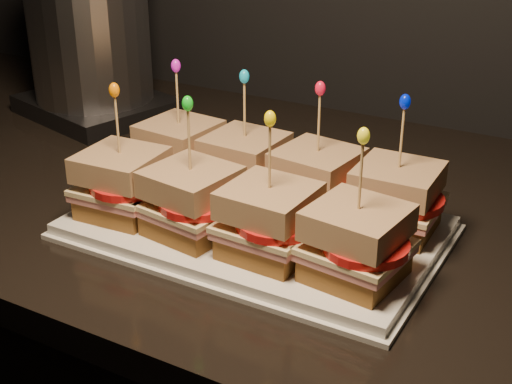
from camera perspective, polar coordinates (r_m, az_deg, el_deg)
The scene contains 62 objects.
granite_slab at distance 1.06m, azimuth -7.90°, elevation 1.40°, with size 2.21×0.73×0.04m, color black.
platter at distance 0.84m, azimuth 0.00°, elevation -2.85°, with size 0.41×0.26×0.02m, color white.
platter_rim at distance 0.84m, azimuth 0.00°, elevation -3.21°, with size 0.42×0.27×0.01m, color white.
sandwich_0_bread_bot at distance 0.95m, azimuth -6.03°, elevation 1.79°, with size 0.09×0.09×0.02m, color brown.
sandwich_0_ham at distance 0.94m, azimuth -6.07°, elevation 2.69°, with size 0.09×0.09×0.01m, color #C76F66.
sandwich_0_cheese at distance 0.94m, azimuth -6.09°, elevation 3.08°, with size 0.10×0.09×0.01m, color beige.
sandwich_0_tomato at distance 0.92m, azimuth -5.72°, elevation 3.26°, with size 0.09×0.09×0.01m, color red.
sandwich_0_bread_top at distance 0.93m, azimuth -6.17°, elevation 4.63°, with size 0.09×0.09×0.03m, color brown.
sandwich_0_pick at distance 0.91m, azimuth -6.30°, elevation 7.28°, with size 0.00×0.00×0.09m, color tan.
sandwich_0_frill at distance 0.90m, azimuth -6.43°, elevation 10.01°, with size 0.01×0.01×0.02m, color #C719C0.
sandwich_1_bread_bot at distance 0.90m, azimuth -0.88°, elevation 0.59°, with size 0.09×0.09×0.02m, color brown.
sandwich_1_ham at distance 0.89m, azimuth -0.89°, elevation 1.52°, with size 0.09×0.09×0.01m, color #C76F66.
sandwich_1_cheese at distance 0.89m, azimuth -0.89°, elevation 1.94°, with size 0.10×0.09×0.01m, color beige.
sandwich_1_tomato at distance 0.87m, azimuth -0.41°, elevation 2.11°, with size 0.09×0.09×0.01m, color red.
sandwich_1_bread_top at distance 0.88m, azimuth -0.91°, elevation 3.56°, with size 0.09×0.09×0.03m, color brown.
sandwich_1_pick at distance 0.86m, azimuth -0.93°, elevation 6.35°, with size 0.00×0.00×0.09m, color tan.
sandwich_1_frill at distance 0.85m, azimuth -0.95°, elevation 9.23°, with size 0.01×0.01×0.02m, color #139DC6.
sandwich_2_bread_bot at distance 0.86m, azimuth 4.80°, elevation -0.75°, with size 0.09×0.09×0.02m, color brown.
sandwich_2_ham at distance 0.85m, azimuth 4.84°, elevation 0.22°, with size 0.09×0.09×0.01m, color #C76F66.
sandwich_2_cheese at distance 0.85m, azimuth 4.86°, elevation 0.65°, with size 0.10×0.09×0.01m, color beige.
sandwich_2_tomato at distance 0.83m, azimuth 5.45°, elevation 0.81°, with size 0.09×0.09×0.01m, color red.
sandwich_2_bread_top at distance 0.84m, azimuth 4.93°, elevation 2.34°, with size 0.09×0.09×0.03m, color brown.
sandwich_2_pick at distance 0.82m, azimuth 5.04°, elevation 5.24°, with size 0.00×0.00×0.09m, color tan.
sandwich_2_frill at distance 0.80m, azimuth 5.16°, elevation 8.26°, with size 0.01×0.01×0.02m, color red.
sandwich_3_bread_bot at distance 0.82m, azimuth 10.99°, elevation -2.19°, with size 0.09×0.09×0.02m, color brown.
sandwich_3_ham at distance 0.82m, azimuth 11.08°, elevation -1.20°, with size 0.09×0.09×0.01m, color #C76F66.
sandwich_3_cheese at distance 0.81m, azimuth 11.12°, elevation -0.76°, with size 0.10×0.09×0.01m, color beige.
sandwich_3_tomato at distance 0.80m, azimuth 11.83°, elevation -0.62°, with size 0.09×0.09×0.01m, color red.
sandwich_3_bread_top at distance 0.80m, azimuth 11.28°, elevation 0.98°, with size 0.09×0.09×0.03m, color brown.
sandwich_3_pick at distance 0.79m, azimuth 11.55°, elevation 3.97°, with size 0.00×0.00×0.09m, color tan.
sandwich_3_frill at distance 0.77m, azimuth 11.84°, elevation 7.09°, with size 0.01×0.01×0.02m, color #0216DC.
sandwich_4_bread_bot at distance 0.86m, azimuth -10.51°, elevation -0.92°, with size 0.09×0.09×0.02m, color brown.
sandwich_4_ham at distance 0.85m, azimuth -10.59°, elevation 0.05°, with size 0.09×0.09×0.01m, color #C76F66.
sandwich_4_cheese at distance 0.85m, azimuth -10.63°, elevation 0.47°, with size 0.10×0.09×0.01m, color beige.
sandwich_4_tomato at distance 0.84m, azimuth -10.29°, elevation 0.63°, with size 0.09×0.09×0.01m, color red.
sandwich_4_bread_top at distance 0.84m, azimuth -10.77°, elevation 2.15°, with size 0.09×0.09×0.03m, color brown.
sandwich_4_pick at distance 0.83m, azimuth -11.02°, elevation 5.02°, with size 0.00×0.00×0.09m, color tan.
sandwich_4_frill at distance 0.81m, azimuth -11.28°, elevation 8.01°, with size 0.01×0.01×0.02m, color orange.
sandwich_5_bread_bot at distance 0.81m, azimuth -5.10°, elevation -2.42°, with size 0.09×0.09×0.02m, color brown.
sandwich_5_ham at distance 0.80m, azimuth -5.14°, elevation -1.41°, with size 0.09×0.09×0.01m, color #C76F66.
sandwich_5_cheese at distance 0.80m, azimuth -5.16°, elevation -0.96°, with size 0.10×0.09×0.01m, color beige.
sandwich_5_tomato at distance 0.78m, azimuth -4.70°, elevation -0.82°, with size 0.09×0.09×0.01m, color red.
sandwich_5_bread_top at distance 0.79m, azimuth -5.23°, elevation 0.81°, with size 0.09×0.09×0.03m, color brown.
sandwich_5_pick at distance 0.77m, azimuth -5.36°, elevation 3.87°, with size 0.00×0.00×0.09m, color tan.
sandwich_5_frill at distance 0.75m, azimuth -5.50°, elevation 7.07°, with size 0.01×0.01×0.02m, color #12BA1A.
sandwich_6_bread_bot at distance 0.76m, azimuth 1.04°, elevation -4.11°, with size 0.09×0.09×0.02m, color brown.
sandwich_6_ham at distance 0.75m, azimuth 1.05°, elevation -3.04°, with size 0.09×0.09×0.01m, color #C76F66.
sandwich_6_cheese at distance 0.75m, azimuth 1.06°, elevation -2.57°, with size 0.10×0.09×0.01m, color beige.
sandwich_6_tomato at distance 0.74m, azimuth 1.66°, elevation -2.46°, with size 0.09×0.09×0.01m, color red.
sandwich_6_bread_top at distance 0.74m, azimuth 1.07°, elevation -0.72°, with size 0.09×0.09×0.03m, color brown.
sandwich_6_pick at distance 0.72m, azimuth 1.10°, elevation 2.51°, with size 0.00×0.00×0.09m, color tan.
sandwich_6_frill at distance 0.70m, azimuth 1.13°, elevation 5.89°, with size 0.01×0.01×0.02m, color #FAD303.
sandwich_7_bread_bot at distance 0.73m, azimuth 7.90°, elevation -5.92°, with size 0.09×0.09×0.02m, color brown.
sandwich_7_ham at distance 0.72m, azimuth 7.97°, elevation -4.82°, with size 0.09×0.09×0.01m, color #C76F66.
sandwich_7_cheese at distance 0.72m, azimuth 8.00°, elevation -4.34°, with size 0.10×0.09×0.01m, color beige.
sandwich_7_tomato at distance 0.70m, azimuth 8.76°, elevation -4.24°, with size 0.09×0.09×0.01m, color red.
sandwich_7_bread_top at distance 0.70m, azimuth 8.13°, elevation -2.42°, with size 0.09×0.09×0.03m, color brown.
sandwich_7_pick at distance 0.68m, azimuth 8.36°, elevation 0.93°, with size 0.00×0.00×0.09m, color tan.
sandwich_7_frill at distance 0.67m, azimuth 8.60°, elevation 4.47°, with size 0.01×0.01×0.02m, color yellow.
appliance_base at distance 1.27m, azimuth -12.61°, elevation 6.75°, with size 0.24×0.20×0.03m, color #262628.
appliance_body at distance 1.24m, azimuth -13.24°, elevation 13.08°, with size 0.20×0.20×0.26m, color silver.
appliance at distance 1.24m, azimuth -13.21°, elevation 12.85°, with size 0.24×0.20×0.31m, color silver, non-canonical shape.
Camera 1 is at (1.26, 0.88, 1.31)m, focal length 50.00 mm.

